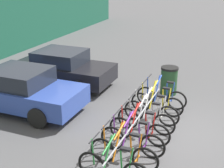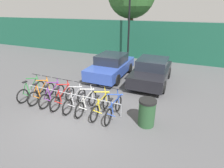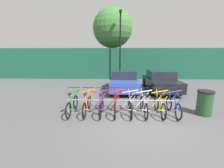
{
  "view_description": "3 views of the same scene",
  "coord_description": "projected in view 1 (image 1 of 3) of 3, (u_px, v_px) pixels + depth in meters",
  "views": [
    {
      "loc": [
        -8.0,
        -1.58,
        4.46
      ],
      "look_at": [
        0.73,
        2.0,
        0.88
      ],
      "focal_mm": 50.0,
      "sensor_mm": 36.0,
      "label": 1
    },
    {
      "loc": [
        3.67,
        -4.87,
        3.99
      ],
      "look_at": [
        0.78,
        1.93,
        0.76
      ],
      "focal_mm": 28.0,
      "sensor_mm": 36.0,
      "label": 2
    },
    {
      "loc": [
        -0.92,
        -5.45,
        2.51
      ],
      "look_at": [
        -1.16,
        2.53,
        0.89
      ],
      "focal_mm": 24.0,
      "sensor_mm": 36.0,
      "label": 3
    }
  ],
  "objects": [
    {
      "name": "trash_bin",
      "position": [
        169.0,
        80.0,
        11.44
      ],
      "size": [
        0.63,
        0.63,
        1.03
      ],
      "color": "#234728",
      "rests_on": "ground"
    },
    {
      "name": "bicycle_orange",
      "position": [
        123.0,
        153.0,
        7.24
      ],
      "size": [
        0.68,
        1.71,
        1.05
      ],
      "rotation": [
        0.0,
        0.0,
        -0.07
      ],
      "color": "black",
      "rests_on": "ground"
    },
    {
      "name": "bicycle_silver",
      "position": [
        146.0,
        120.0,
        8.82
      ],
      "size": [
        0.68,
        1.71,
        1.05
      ],
      "rotation": [
        0.0,
        0.0,
        -0.0
      ],
      "color": "black",
      "rests_on": "ground"
    },
    {
      "name": "bicycle_green",
      "position": [
        113.0,
        168.0,
        6.7
      ],
      "size": [
        0.68,
        1.71,
        1.05
      ],
      "rotation": [
        0.0,
        0.0,
        0.06
      ],
      "color": "black",
      "rests_on": "ground"
    },
    {
      "name": "bicycle_white",
      "position": [
        151.0,
        112.0,
        9.31
      ],
      "size": [
        0.68,
        1.71,
        1.05
      ],
      "rotation": [
        0.0,
        0.0,
        0.06
      ],
      "color": "black",
      "rests_on": "ground"
    },
    {
      "name": "bicycle_red",
      "position": [
        139.0,
        130.0,
        8.28
      ],
      "size": [
        0.68,
        1.71,
        1.05
      ],
      "rotation": [
        0.0,
        0.0,
        0.04
      ],
      "color": "black",
      "rests_on": "ground"
    },
    {
      "name": "ground_plane",
      "position": [
        166.0,
        130.0,
        9.06
      ],
      "size": [
        120.0,
        120.0,
        0.0
      ],
      "primitive_type": "plane",
      "color": "#4C4C4F"
    },
    {
      "name": "bicycle_purple",
      "position": [
        132.0,
        140.0,
        7.78
      ],
      "size": [
        0.68,
        1.71,
        1.05
      ],
      "rotation": [
        0.0,
        0.0,
        0.06
      ],
      "color": "black",
      "rests_on": "ground"
    },
    {
      "name": "bike_rack",
      "position": [
        137.0,
        120.0,
        8.55
      ],
      "size": [
        4.78,
        0.04,
        0.57
      ],
      "color": "gray",
      "rests_on": "ground"
    },
    {
      "name": "bicycle_blue",
      "position": [
        161.0,
        97.0,
        10.37
      ],
      "size": [
        0.68,
        1.71,
        1.05
      ],
      "rotation": [
        0.0,
        0.0,
        0.04
      ],
      "color": "black",
      "rests_on": "ground"
    },
    {
      "name": "car_black",
      "position": [
        63.0,
        68.0,
        12.27
      ],
      "size": [
        1.91,
        3.92,
        1.4
      ],
      "color": "black",
      "rests_on": "ground"
    },
    {
      "name": "car_blue",
      "position": [
        22.0,
        90.0,
        10.1
      ],
      "size": [
        1.91,
        3.97,
        1.4
      ],
      "color": "#2D479E",
      "rests_on": "ground"
    },
    {
      "name": "bicycle_yellow",
      "position": [
        157.0,
        103.0,
        9.88
      ],
      "size": [
        0.68,
        1.71,
        1.05
      ],
      "rotation": [
        0.0,
        0.0,
        -0.04
      ],
      "color": "black",
      "rests_on": "ground"
    }
  ]
}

